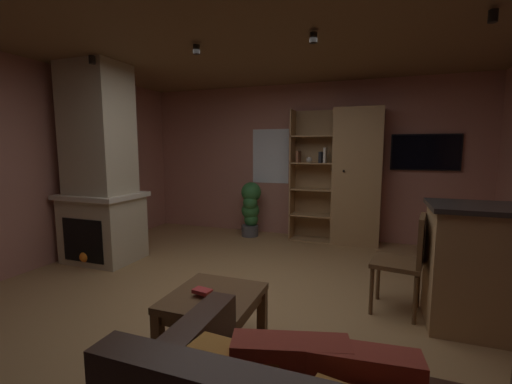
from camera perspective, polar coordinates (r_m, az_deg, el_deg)
floor at (r=3.46m, az=-2.36°, el=-18.52°), size 5.60×5.57×0.02m
wall_back at (r=5.82m, az=8.08°, el=5.19°), size 5.72×0.06×2.57m
wall_left at (r=4.94m, az=-34.59°, el=3.58°), size 0.06×5.57×2.57m
ceiling at (r=3.30m, az=-2.63°, el=26.52°), size 5.60×5.57×0.02m
window_pane_back at (r=5.93m, az=2.48°, el=6.07°), size 0.65×0.01×0.94m
stone_fireplace at (r=4.89m, az=-24.93°, el=2.69°), size 0.98×0.78×2.57m
bookshelf_cabinet at (r=5.45m, az=15.79°, el=2.39°), size 1.39×0.41×2.12m
coffee_table at (r=2.65m, az=-7.18°, el=-18.50°), size 0.64×0.69×0.43m
table_book_0 at (r=2.53m, az=-6.50°, el=-17.32°), size 0.13×0.08×0.02m
table_book_1 at (r=2.58m, az=-9.09°, el=-16.27°), size 0.15×0.10×0.03m
dining_chair at (r=3.37m, az=24.19°, el=-10.04°), size 0.48×0.48×0.92m
potted_floor_plant at (r=5.77m, az=-0.91°, el=-2.55°), size 0.35×0.34×0.93m
wall_mounted_tv at (r=5.67m, az=26.77°, el=6.04°), size 0.97×0.06×0.54m
track_light_spot_0 at (r=4.50m, az=-26.05°, el=19.50°), size 0.07×0.07×0.09m
track_light_spot_1 at (r=3.76m, az=-10.07°, el=22.70°), size 0.07×0.07×0.09m
track_light_spot_2 at (r=3.40m, az=9.71°, el=24.38°), size 0.07×0.07×0.09m
track_light_spot_3 at (r=3.41m, az=35.25°, el=23.17°), size 0.07×0.07×0.09m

